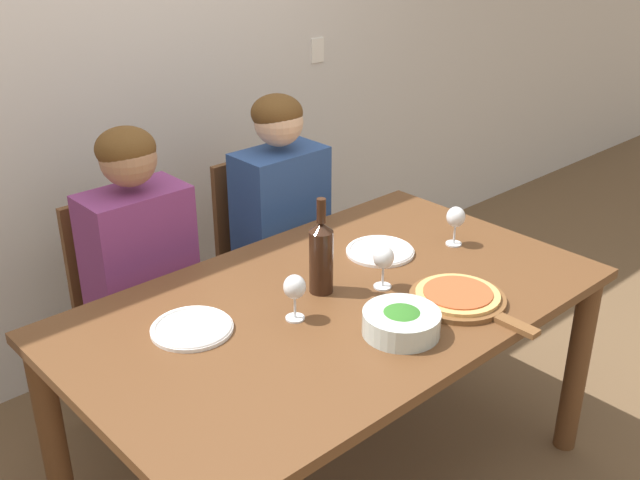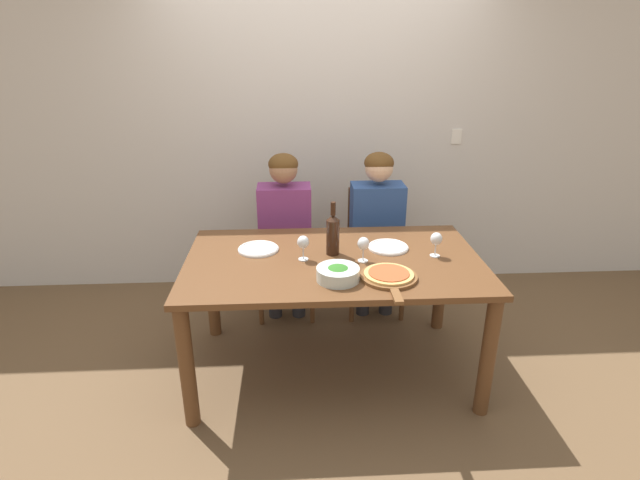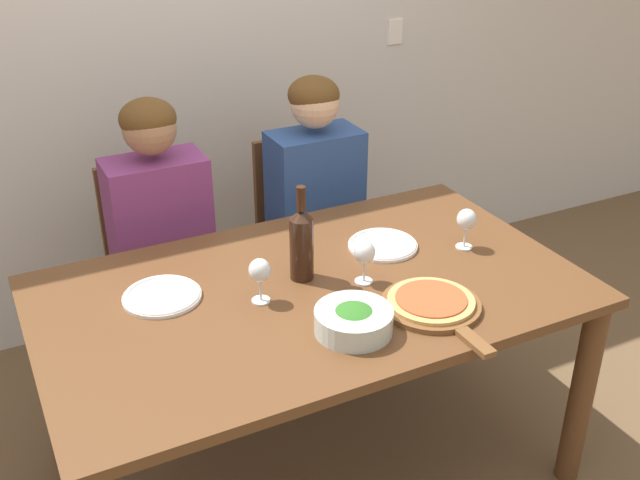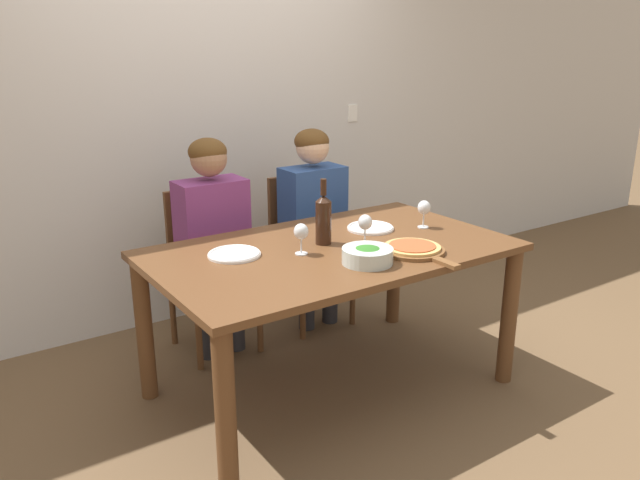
{
  "view_description": "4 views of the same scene",
  "coord_description": "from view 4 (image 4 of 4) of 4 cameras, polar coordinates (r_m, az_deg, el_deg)",
  "views": [
    {
      "loc": [
        -1.47,
        -1.53,
        1.98
      ],
      "look_at": [
        -0.01,
        0.07,
        0.97
      ],
      "focal_mm": 42.0,
      "sensor_mm": 36.0,
      "label": 1
    },
    {
      "loc": [
        -0.23,
        -2.69,
        1.99
      ],
      "look_at": [
        -0.08,
        0.03,
        0.89
      ],
      "focal_mm": 28.0,
      "sensor_mm": 36.0,
      "label": 2
    },
    {
      "loc": [
        -0.91,
        -1.88,
        2.03
      ],
      "look_at": [
        0.09,
        0.12,
        0.87
      ],
      "focal_mm": 42.0,
      "sensor_mm": 36.0,
      "label": 3
    },
    {
      "loc": [
        -1.68,
        -2.37,
        1.73
      ],
      "look_at": [
        -0.07,
        -0.0,
        0.83
      ],
      "focal_mm": 35.0,
      "sensor_mm": 36.0,
      "label": 4
    }
  ],
  "objects": [
    {
      "name": "ground_plane",
      "position": [
        3.38,
        0.98,
        -13.31
      ],
      "size": [
        40.0,
        40.0,
        0.0
      ],
      "primitive_type": "plane",
      "color": "brown"
    },
    {
      "name": "dining_table",
      "position": [
        3.09,
        1.05,
        -2.63
      ],
      "size": [
        1.75,
        1.03,
        0.78
      ],
      "color": "brown",
      "rests_on": "ground"
    },
    {
      "name": "wine_glass_centre",
      "position": [
        3.08,
        4.15,
        1.5
      ],
      "size": [
        0.07,
        0.07,
        0.15
      ],
      "color": "silver",
      "rests_on": "dining_table"
    },
    {
      "name": "wine_bottle",
      "position": [
        3.07,
        0.3,
        2.0
      ],
      "size": [
        0.08,
        0.08,
        0.33
      ],
      "color": "black",
      "rests_on": "dining_table"
    },
    {
      "name": "wine_glass_right",
      "position": [
        3.4,
        9.45,
        2.83
      ],
      "size": [
        0.07,
        0.07,
        0.15
      ],
      "color": "silver",
      "rests_on": "dining_table"
    },
    {
      "name": "pizza_on_board",
      "position": [
        3.01,
        8.53,
        -0.84
      ],
      "size": [
        0.31,
        0.45,
        0.04
      ],
      "color": "brown",
      "rests_on": "dining_table"
    },
    {
      "name": "dinner_plate_left",
      "position": [
        2.95,
        -7.84,
        -1.27
      ],
      "size": [
        0.25,
        0.25,
        0.02
      ],
      "color": "white",
      "rests_on": "dining_table"
    },
    {
      "name": "dinner_plate_right",
      "position": [
        3.36,
        4.64,
        1.13
      ],
      "size": [
        0.25,
        0.25,
        0.02
      ],
      "color": "white",
      "rests_on": "dining_table"
    },
    {
      "name": "wine_glass_left",
      "position": [
        2.92,
        -1.74,
        0.64
      ],
      "size": [
        0.07,
        0.07,
        0.15
      ],
      "color": "silver",
      "rests_on": "dining_table"
    },
    {
      "name": "broccoli_bowl",
      "position": [
        2.82,
        4.28,
        -1.43
      ],
      "size": [
        0.23,
        0.23,
        0.08
      ],
      "color": "silver",
      "rests_on": "dining_table"
    },
    {
      "name": "person_man",
      "position": [
        3.83,
        -0.52,
        2.8
      ],
      "size": [
        0.47,
        0.51,
        1.25
      ],
      "color": "#28282D",
      "rests_on": "ground"
    },
    {
      "name": "chair_right",
      "position": [
        3.99,
        -1.38,
        -0.27
      ],
      "size": [
        0.42,
        0.42,
        0.93
      ],
      "color": "brown",
      "rests_on": "ground"
    },
    {
      "name": "back_wall",
      "position": [
        4.07,
        -9.95,
        11.89
      ],
      "size": [
        10.0,
        0.06,
        2.7
      ],
      "color": "silver",
      "rests_on": "ground"
    },
    {
      "name": "chair_left",
      "position": [
        3.69,
        -10.24,
        -2.06
      ],
      "size": [
        0.42,
        0.42,
        0.93
      ],
      "color": "brown",
      "rests_on": "ground"
    },
    {
      "name": "person_woman",
      "position": [
        3.52,
        -9.71,
        1.19
      ],
      "size": [
        0.47,
        0.51,
        1.25
      ],
      "color": "#28282D",
      "rests_on": "ground"
    }
  ]
}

